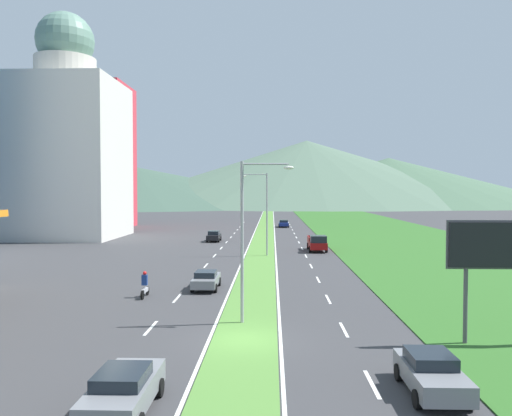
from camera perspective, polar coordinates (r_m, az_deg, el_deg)
name	(u,v)px	position (r m, az deg, el deg)	size (l,w,h in m)	color
ground_plane	(245,341)	(25.15, -1.31, -14.87)	(600.00, 600.00, 0.00)	#38383A
grass_median	(264,234)	(84.36, 0.93, -2.94)	(3.20, 240.00, 0.06)	#518438
grass_verge_right	(388,234)	(86.52, 14.72, -2.88)	(24.00, 240.00, 0.06)	#2D6023
lane_dash_left_2	(104,381)	(21.15, -16.86, -18.26)	(0.16, 2.80, 0.01)	silver
lane_dash_left_3	(151,328)	(27.90, -11.87, -13.19)	(0.16, 2.80, 0.01)	silver
lane_dash_left_4	(177,298)	(34.91, -8.95, -10.08)	(0.16, 2.80, 0.01)	silver
lane_dash_left_5	(194,279)	(42.04, -7.05, -8.00)	(0.16, 2.80, 0.01)	silver
lane_dash_left_6	(206,266)	(49.25, -5.72, -6.52)	(0.16, 2.80, 0.01)	silver
lane_dash_left_7	(215,256)	(56.49, -4.73, -5.42)	(0.16, 2.80, 0.01)	silver
lane_dash_left_8	(221,248)	(63.77, -3.97, -4.57)	(0.16, 2.80, 0.01)	silver
lane_dash_left_9	(227,242)	(71.07, -3.37, -3.89)	(0.16, 2.80, 0.01)	silver
lane_dash_left_10	(231,237)	(78.38, -2.88, -3.34)	(0.16, 2.80, 0.01)	silver
lane_dash_left_11	(234,233)	(85.70, -2.47, -2.88)	(0.16, 2.80, 0.01)	silver
lane_dash_left_12	(237,230)	(93.03, -2.13, -2.49)	(0.16, 2.80, 0.01)	silver
lane_dash_left_13	(240,227)	(100.37, -1.84, -2.16)	(0.16, 2.80, 0.01)	silver
lane_dash_left_14	(242,224)	(107.71, -1.58, -1.88)	(0.16, 2.80, 0.01)	silver
lane_dash_left_15	(244,222)	(115.05, -1.36, -1.63)	(0.16, 2.80, 0.01)	silver
lane_dash_right_2	(372,384)	(20.50, 13.03, -18.90)	(0.16, 2.80, 0.01)	silver
lane_dash_right_3	(344,330)	(27.41, 9.95, -13.46)	(0.16, 2.80, 0.01)	silver
lane_dash_right_4	(328,299)	(34.52, 8.20, -10.22)	(0.16, 2.80, 0.01)	silver
lane_dash_right_5	(318,280)	(41.72, 7.07, -8.08)	(0.16, 2.80, 0.01)	silver
lane_dash_right_6	(311,266)	(48.97, 6.28, -6.57)	(0.16, 2.80, 0.01)	silver
lane_dash_right_7	(306,256)	(56.25, 5.70, -5.46)	(0.16, 2.80, 0.01)	silver
lane_dash_right_8	(302,248)	(63.56, 5.25, -4.59)	(0.16, 2.80, 0.01)	silver
lane_dash_right_9	(299,242)	(70.88, 4.89, -3.91)	(0.16, 2.80, 0.01)	silver
lane_dash_right_10	(296,237)	(78.20, 4.61, -3.35)	(0.16, 2.80, 0.01)	silver
lane_dash_right_11	(294,233)	(85.54, 4.37, -2.89)	(0.16, 2.80, 0.01)	silver
lane_dash_right_12	(292,230)	(92.88, 4.17, -2.51)	(0.16, 2.80, 0.01)	silver
lane_dash_right_13	(291,227)	(100.23, 4.00, -2.17)	(0.16, 2.80, 0.01)	silver
lane_dash_right_14	(290,225)	(107.58, 3.85, -1.89)	(0.16, 2.80, 0.01)	silver
lane_dash_right_15	(289,222)	(114.94, 3.72, -1.64)	(0.16, 2.80, 0.01)	silver
edge_line_median_left	(254,234)	(84.40, -0.25, -2.95)	(0.16, 240.00, 0.01)	silver
edge_line_median_right	(275,234)	(84.35, 2.12, -2.96)	(0.16, 240.00, 0.01)	silver
domed_building	(67,145)	(83.38, -20.72, 6.67)	(16.18, 16.18, 34.59)	silver
midrise_colored	(95,157)	(103.90, -17.80, 5.59)	(13.00, 13.00, 27.93)	#D83847
hill_far_left	(131,185)	(277.94, -14.01, 2.54)	(211.77, 211.77, 20.35)	#3D5647
hill_far_center	(307,172)	(283.48, 5.77, 4.08)	(219.95, 219.95, 35.24)	#516B56
hill_far_right	(389,181)	(278.60, 14.83, 2.98)	(177.37, 177.37, 24.73)	#47664C
street_lamp_near	(248,230)	(27.38, -0.91, -2.54)	(2.91, 0.32, 8.89)	#99999E
street_lamp_mid	(264,208)	(55.66, 0.93, -0.05)	(2.92, 0.29, 9.23)	#99999E
billboard_roadside	(509,250)	(26.44, 26.77, -4.33)	(5.76, 0.28, 5.91)	#4C4C51
car_0	(124,390)	(17.94, -14.82, -19.38)	(1.95, 4.43, 1.50)	slate
car_1	(206,280)	(37.64, -5.69, -8.09)	(1.88, 4.15, 1.36)	slate
car_2	(431,373)	(19.96, 19.27, -17.26)	(1.92, 4.04, 1.46)	slate
car_3	(214,236)	(72.08, -4.81, -3.20)	(1.87, 4.25, 1.52)	black
car_4	(284,223)	(100.06, 3.16, -1.76)	(2.01, 4.63, 1.42)	navy
pickup_truck_0	(317,243)	(60.74, 6.98, -3.98)	(2.18, 5.40, 2.00)	maroon
motorcycle_rider	(145,286)	(35.47, -12.51, -8.69)	(0.36, 2.00, 1.80)	black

